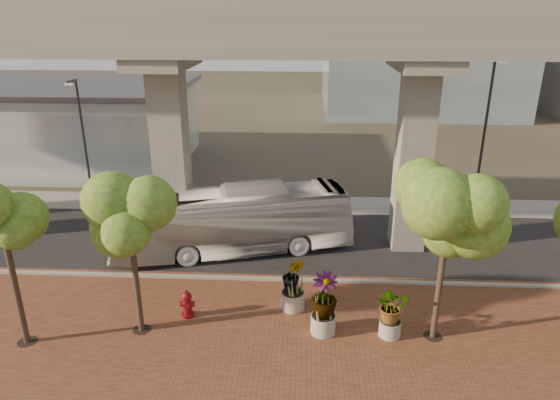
{
  "coord_description": "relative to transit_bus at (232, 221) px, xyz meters",
  "views": [
    {
      "loc": [
        0.7,
        -21.82,
        11.56
      ],
      "look_at": [
        -0.47,
        0.5,
        3.0
      ],
      "focal_mm": 32.0,
      "sensor_mm": 36.0,
      "label": 1
    }
  ],
  "objects": [
    {
      "name": "streetlamp_east",
      "position": [
        13.96,
        6.12,
        3.67
      ],
      "size": [
        0.45,
        1.32,
        9.14
      ],
      "color": "#29292E",
      "rests_on": "ground"
    },
    {
      "name": "fire_hydrant",
      "position": [
        -1.0,
        -5.94,
        -1.05
      ],
      "size": [
        0.58,
        0.52,
        1.15
      ],
      "color": "maroon",
      "rests_on": "ground"
    },
    {
      "name": "curb_strip",
      "position": [
        2.88,
        -2.93,
        -1.58
      ],
      "size": [
        70.0,
        0.25,
        0.16
      ],
      "primitive_type": "cube",
      "color": "gray",
      "rests_on": "ground"
    },
    {
      "name": "station_pavilion",
      "position": [
        -17.12,
        15.07,
        1.55
      ],
      "size": [
        23.0,
        13.0,
        6.3
      ],
      "color": "silver",
      "rests_on": "ground"
    },
    {
      "name": "street_tree_near_east",
      "position": [
        8.5,
        -6.8,
        3.22
      ],
      "size": [
        4.03,
        4.03,
        6.68
      ],
      "color": "#403124",
      "rests_on": "ground"
    },
    {
      "name": "streetlamp_west",
      "position": [
        -9.48,
        5.25,
        2.93
      ],
      "size": [
        0.39,
        1.14,
        7.86
      ],
      "color": "#2E2F33",
      "rests_on": "ground"
    },
    {
      "name": "transit_viaduct",
      "position": [
        2.88,
        1.07,
        5.62
      ],
      "size": [
        72.0,
        5.6,
        12.4
      ],
      "color": "gray",
      "rests_on": "ground"
    },
    {
      "name": "planter_front",
      "position": [
        6.88,
        -6.81,
        -0.39
      ],
      "size": [
        1.81,
        1.81,
        2.0
      ],
      "color": "gray",
      "rests_on": "ground"
    },
    {
      "name": "planter_left",
      "position": [
        3.19,
        -5.17,
        -0.18
      ],
      "size": [
        2.13,
        2.13,
        2.35
      ],
      "color": "gray",
      "rests_on": "ground"
    },
    {
      "name": "ground",
      "position": [
        2.88,
        -0.93,
        -1.66
      ],
      "size": [
        160.0,
        160.0,
        0.0
      ],
      "primitive_type": "plane",
      "color": "#373228",
      "rests_on": "ground"
    },
    {
      "name": "asphalt_road",
      "position": [
        2.88,
        1.07,
        -1.64
      ],
      "size": [
        90.0,
        8.0,
        0.04
      ],
      "primitive_type": "cube",
      "color": "black",
      "rests_on": "ground"
    },
    {
      "name": "transit_bus",
      "position": [
        0.0,
        0.0,
        0.0
      ],
      "size": [
        12.25,
        5.7,
        3.33
      ],
      "primitive_type": "imported",
      "rotation": [
        0.0,
        0.0,
        1.82
      ],
      "color": "silver",
      "rests_on": "ground"
    },
    {
      "name": "street_tree_near_west",
      "position": [
        -2.56,
        -6.96,
        3.15
      ],
      "size": [
        3.58,
        3.58,
        6.4
      ],
      "color": "#403124",
      "rests_on": "ground"
    },
    {
      "name": "planter_right",
      "position": [
        4.38,
        -6.74,
        -0.11
      ],
      "size": [
        2.31,
        2.31,
        2.47
      ],
      "color": "gray",
      "rests_on": "ground"
    },
    {
      "name": "brick_plaza",
      "position": [
        2.88,
        -8.93,
        -1.63
      ],
      "size": [
        70.0,
        13.0,
        0.06
      ],
      "primitive_type": "cube",
      "color": "brown",
      "rests_on": "ground"
    },
    {
      "name": "far_sidewalk",
      "position": [
        2.88,
        6.57,
        -1.63
      ],
      "size": [
        90.0,
        3.0,
        0.06
      ],
      "primitive_type": "cube",
      "color": "gray",
      "rests_on": "ground"
    },
    {
      "name": "street_tree_far_west",
      "position": [
        -6.57,
        -7.9,
        3.21
      ],
      "size": [
        3.22,
        3.22,
        6.31
      ],
      "color": "#403124",
      "rests_on": "ground"
    }
  ]
}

